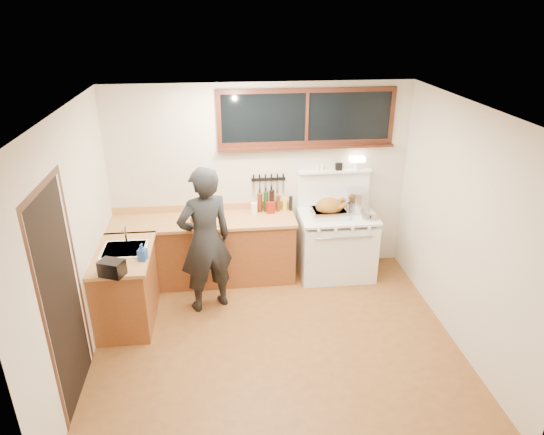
{
  "coord_description": "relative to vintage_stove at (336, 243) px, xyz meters",
  "views": [
    {
      "loc": [
        -0.54,
        -4.4,
        3.5
      ],
      "look_at": [
        0.05,
        0.85,
        1.15
      ],
      "focal_mm": 32.0,
      "sensor_mm": 36.0,
      "label": 1
    }
  ],
  "objects": [
    {
      "name": "cutting_board",
      "position": [
        -1.83,
        -0.11,
        0.49
      ],
      "size": [
        0.5,
        0.42,
        0.14
      ],
      "color": "#BB824A",
      "rests_on": "counter_back"
    },
    {
      "name": "room_shell",
      "position": [
        -1.0,
        -1.41,
        1.18
      ],
      "size": [
        4.1,
        3.6,
        2.65
      ],
      "color": "beige",
      "rests_on": "ground"
    },
    {
      "name": "stockpot",
      "position": [
        0.29,
        0.08,
        0.58
      ],
      "size": [
        0.39,
        0.39,
        0.3
      ],
      "color": "silver",
      "rests_on": "vintage_stove"
    },
    {
      "name": "toaster",
      "position": [
        -2.7,
        -1.29,
        0.52
      ],
      "size": [
        0.29,
        0.25,
        0.17
      ],
      "color": "black",
      "rests_on": "counter_left"
    },
    {
      "name": "saucepan",
      "position": [
        0.14,
        0.29,
        0.49
      ],
      "size": [
        0.2,
        0.29,
        0.12
      ],
      "color": "silver",
      "rests_on": "vintage_stove"
    },
    {
      "name": "sink_unit",
      "position": [
        -2.68,
        -0.71,
        0.38
      ],
      "size": [
        0.5,
        0.45,
        0.37
      ],
      "color": "white",
      "rests_on": "counter_left"
    },
    {
      "name": "counter_back",
      "position": [
        -1.8,
        0.04,
        -0.01
      ],
      "size": [
        2.44,
        0.64,
        1.0
      ],
      "color": "brown",
      "rests_on": "ground"
    },
    {
      "name": "pitcher",
      "position": [
        -1.11,
        0.13,
        0.51
      ],
      "size": [
        0.11,
        0.11,
        0.16
      ],
      "color": "white",
      "rests_on": "counter_back"
    },
    {
      "name": "coffee_tin",
      "position": [
        -0.89,
        0.15,
        0.51
      ],
      "size": [
        0.12,
        0.1,
        0.16
      ],
      "color": "maroon",
      "rests_on": "counter_back"
    },
    {
      "name": "bottle_cluster",
      "position": [
        -0.86,
        0.22,
        0.56
      ],
      "size": [
        0.48,
        0.07,
        0.3
      ],
      "color": "black",
      "rests_on": "counter_back"
    },
    {
      "name": "man",
      "position": [
        -1.75,
        -0.62,
        0.45
      ],
      "size": [
        0.79,
        0.66,
        1.83
      ],
      "color": "black",
      "rests_on": "ground"
    },
    {
      "name": "pot_lid",
      "position": [
        0.39,
        -0.18,
        0.44
      ],
      "size": [
        0.27,
        0.27,
        0.04
      ],
      "color": "silver",
      "rests_on": "vintage_stove"
    },
    {
      "name": "roast_turkey",
      "position": [
        -0.13,
        -0.04,
        0.53
      ],
      "size": [
        0.51,
        0.36,
        0.26
      ],
      "color": "silver",
      "rests_on": "vintage_stove"
    },
    {
      "name": "vintage_stove",
      "position": [
        0.0,
        0.0,
        0.0
      ],
      "size": [
        1.02,
        0.74,
        1.61
      ],
      "color": "white",
      "rests_on": "ground"
    },
    {
      "name": "knife_strip",
      "position": [
        -0.9,
        0.32,
        0.84
      ],
      "size": [
        0.46,
        0.03,
        0.28
      ],
      "color": "black",
      "rests_on": "room_shell"
    },
    {
      "name": "counter_left",
      "position": [
        -2.7,
        -0.79,
        -0.02
      ],
      "size": [
        0.64,
        1.09,
        0.9
      ],
      "color": "brown",
      "rests_on": "ground"
    },
    {
      "name": "ground_plane",
      "position": [
        -1.0,
        -1.41,
        -0.48
      ],
      "size": [
        4.0,
        3.5,
        0.02
      ],
      "primitive_type": "cube",
      "color": "brown"
    },
    {
      "name": "left_doorway",
      "position": [
        -2.99,
        -1.96,
        0.62
      ],
      "size": [
        0.02,
        1.04,
        2.17
      ],
      "color": "black",
      "rests_on": "ground"
    },
    {
      "name": "back_window",
      "position": [
        -0.4,
        0.31,
        1.6
      ],
      "size": [
        2.32,
        0.13,
        0.77
      ],
      "color": "black",
      "rests_on": "room_shell"
    },
    {
      "name": "soap_bottle",
      "position": [
        -2.43,
        -0.99,
        0.53
      ],
      "size": [
        0.11,
        0.11,
        0.2
      ],
      "color": "#214CA6",
      "rests_on": "counter_left"
    }
  ]
}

